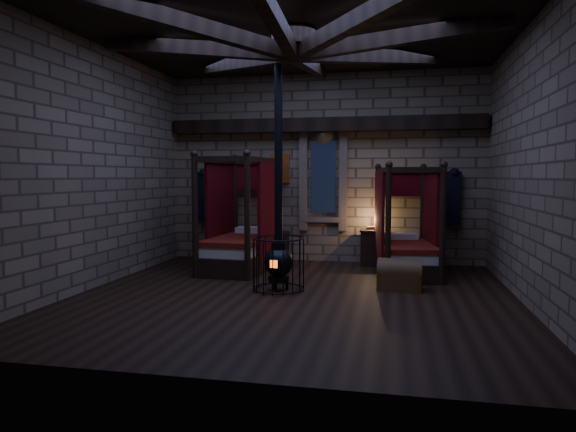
% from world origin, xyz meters
% --- Properties ---
extents(room, '(7.02, 7.02, 4.29)m').
position_xyz_m(room, '(-0.00, 0.09, 3.74)').
color(room, black).
rests_on(room, ground).
extents(bed_left, '(1.29, 2.26, 2.29)m').
position_xyz_m(bed_left, '(-1.51, 2.17, 0.57)').
color(bed_left, black).
rests_on(bed_left, ground).
extents(bed_right, '(1.30, 2.11, 2.08)m').
position_xyz_m(bed_right, '(1.80, 2.30, 0.52)').
color(bed_right, black).
rests_on(bed_right, ground).
extents(trunk_left, '(0.88, 0.61, 0.61)m').
position_xyz_m(trunk_left, '(-1.67, 1.46, 0.27)').
color(trunk_left, '#57361B').
rests_on(trunk_left, ground).
extents(trunk_right, '(0.76, 0.52, 0.54)m').
position_xyz_m(trunk_right, '(1.67, 0.83, 0.24)').
color(trunk_right, '#57361B').
rests_on(trunk_right, ground).
extents(nightstand_left, '(0.51, 0.49, 0.84)m').
position_xyz_m(nightstand_left, '(-0.92, 3.15, 0.36)').
color(nightstand_left, black).
rests_on(nightstand_left, ground).
extents(nightstand_right, '(0.51, 0.49, 0.84)m').
position_xyz_m(nightstand_right, '(1.09, 3.12, 0.40)').
color(nightstand_right, black).
rests_on(nightstand_right, ground).
extents(stove, '(0.88, 0.88, 4.05)m').
position_xyz_m(stove, '(-0.33, 0.34, 0.58)').
color(stove, black).
rests_on(stove, ground).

